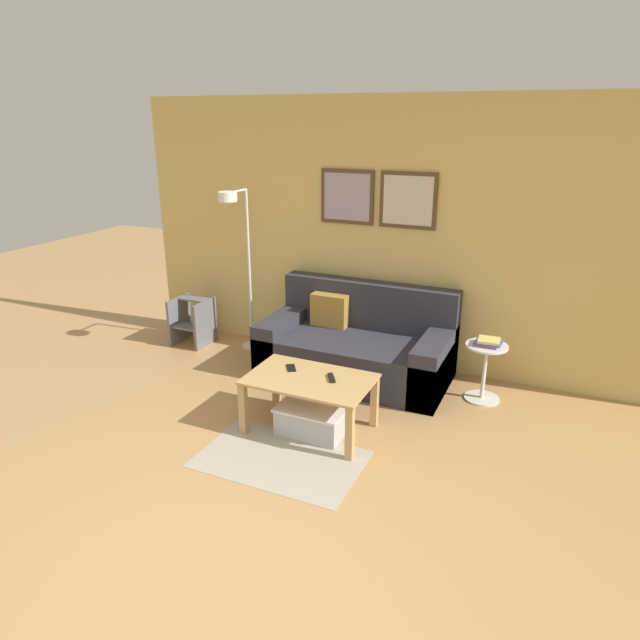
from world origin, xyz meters
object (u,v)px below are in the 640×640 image
coffee_table (310,387)px  side_table (485,367)px  storage_bin (315,417)px  floor_lamp (238,243)px  cell_phone (291,368)px  step_stool (192,320)px  couch (357,347)px  remote_control (331,378)px  book_stack (488,342)px

coffee_table → side_table: side_table is taller
storage_bin → floor_lamp: bearing=140.2°
cell_phone → side_table: bearing=1.7°
storage_bin → step_stool: step_stool is taller
couch → remote_control: (0.19, -1.06, 0.17)m
side_table → step_stool: size_ratio=1.03×
couch → storage_bin: (0.07, -1.11, -0.17)m
couch → step_stool: 1.92m
storage_bin → book_stack: 1.62m
coffee_table → side_table: size_ratio=1.88×
cell_phone → storage_bin: bearing=-56.1°
coffee_table → remote_control: size_ratio=6.44×
cell_phone → step_stool: bearing=115.1°
remote_control → cell_phone: (-0.37, 0.05, -0.01)m
coffee_table → floor_lamp: size_ratio=0.57×
coffee_table → book_stack: 1.60m
storage_bin → cell_phone: bearing=158.2°
couch → cell_phone: (-0.18, -1.01, 0.17)m
couch → floor_lamp: floor_lamp is taller
coffee_table → cell_phone: bearing=154.6°
side_table → floor_lamp: bearing=179.1°
storage_bin → step_stool: bearing=150.4°
coffee_table → book_stack: book_stack is taller
floor_lamp → book_stack: size_ratio=7.17×
remote_control → step_stool: (-2.11, 1.08, -0.19)m
book_stack → cell_phone: (-1.38, -0.98, -0.09)m
storage_bin → step_stool: size_ratio=1.07×
coffee_table → cell_phone: 0.25m
storage_bin → remote_control: 0.37m
couch → book_stack: bearing=-1.2°
coffee_table → storage_bin: 0.26m
couch → step_stool: couch is taller
couch → coffee_table: couch is taller
remote_control → step_stool: bearing=120.6°
storage_bin → book_stack: size_ratio=2.27×
floor_lamp → step_stool: 1.10m
couch → storage_bin: 1.13m
remote_control → step_stool: size_ratio=0.30×
cell_phone → step_stool: size_ratio=0.28×
side_table → remote_control: size_ratio=3.43×
coffee_table → storage_bin: size_ratio=1.81×
couch → side_table: (1.19, -0.02, 0.02)m
couch → step_stool: bearing=179.4°
book_stack → coffee_table: bearing=-137.1°
coffee_table → side_table: bearing=43.3°
coffee_table → floor_lamp: 1.91m
remote_control → coffee_table: bearing=166.1°
couch → book_stack: (1.20, -0.03, 0.26)m
remote_control → cell_phone: remote_control is taller
side_table → couch: bearing=179.2°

